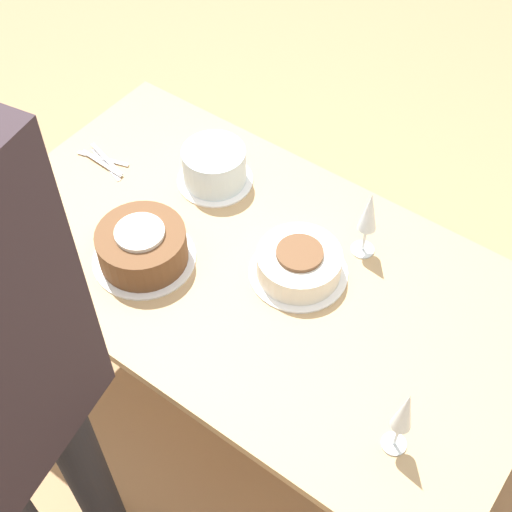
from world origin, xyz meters
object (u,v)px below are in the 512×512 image
(cake_center_white, at_px, (299,264))
(wine_glass_near, at_px, (369,214))
(cake_back_decorated, at_px, (214,167))
(wine_glass_far, at_px, (404,413))
(cake_front_chocolate, at_px, (142,247))

(cake_center_white, distance_m, wine_glass_near, 0.22)
(cake_back_decorated, xyz_separation_m, wine_glass_far, (0.83, -0.41, 0.09))
(cake_center_white, relative_size, cake_back_decorated, 1.17)
(wine_glass_near, xyz_separation_m, wine_glass_far, (0.34, -0.44, 0.01))
(cake_center_white, bearing_deg, cake_back_decorated, 160.17)
(cake_center_white, xyz_separation_m, wine_glass_near, (0.10, 0.17, 0.10))
(cake_back_decorated, height_order, wine_glass_near, wine_glass_near)
(cake_front_chocolate, bearing_deg, wine_glass_far, -4.92)
(cake_center_white, relative_size, wine_glass_near, 1.20)
(wine_glass_near, distance_m, wine_glass_far, 0.56)
(cake_center_white, height_order, cake_back_decorated, cake_back_decorated)
(cake_back_decorated, xyz_separation_m, wine_glass_near, (0.49, 0.03, 0.09))
(cake_center_white, bearing_deg, cake_front_chocolate, -150.36)
(cake_center_white, xyz_separation_m, wine_glass_far, (0.44, -0.27, 0.11))
(cake_front_chocolate, xyz_separation_m, wine_glass_far, (0.80, -0.07, 0.10))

